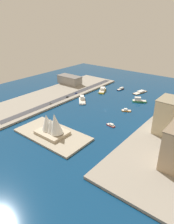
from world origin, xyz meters
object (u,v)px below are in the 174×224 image
at_px(traffic_light_waterfront, 87,88).
at_px(opera_landmark, 52,125).
at_px(suv_black, 67,97).
at_px(hatchback_blue, 76,93).
at_px(barge_flat_brown, 140,92).
at_px(warehouse_low_gray, 173,110).
at_px(sedan_silver, 50,103).
at_px(tugboat_red, 111,125).
at_px(ferry_yellow_fast, 102,90).
at_px(ferry_white_commuter, 82,100).
at_px(ferry_green_doubledeck, 139,100).
at_px(carpark_squat_concrete, 70,80).
at_px(water_taxi_orange, 126,110).
at_px(patrol_launch_navy, 121,89).
at_px(office_block_beige, 168,116).

relative_size(traffic_light_waterfront, opera_landmark, 0.20).
xyz_separation_m(suv_black, opera_landmark, (-61.46, 87.42, 8.49)).
relative_size(hatchback_blue, suv_black, 1.10).
height_order(barge_flat_brown, hatchback_blue, hatchback_blue).
relative_size(warehouse_low_gray, sedan_silver, 8.75).
bearing_deg(tugboat_red, barge_flat_brown, -79.46).
bearing_deg(barge_flat_brown, tugboat_red, 100.54).
height_order(tugboat_red, suv_black, suv_black).
relative_size(barge_flat_brown, warehouse_low_gray, 0.78).
xyz_separation_m(ferry_yellow_fast, traffic_light_waterfront, (18.85, 17.74, 4.58)).
xyz_separation_m(ferry_white_commuter, ferry_green_doubledeck, (-66.91, -50.35, 0.25)).
bearing_deg(suv_black, ferry_yellow_fast, -109.27).
xyz_separation_m(carpark_squat_concrete, traffic_light_waterfront, (-48.44, 9.36, -3.17)).
bearing_deg(water_taxi_orange, opera_landmark, 73.32).
relative_size(carpark_squat_concrete, opera_landmark, 1.42).
bearing_deg(opera_landmark, tugboat_red, -123.68).
xyz_separation_m(patrol_launch_navy, hatchback_blue, (42.45, 68.13, 2.03)).
bearing_deg(carpark_squat_concrete, water_taxi_orange, 164.46).
bearing_deg(traffic_light_waterfront, ferry_yellow_fast, -136.74).
bearing_deg(opera_landmark, ferry_yellow_fast, -75.25).
bearing_deg(sedan_silver, opera_landmark, 139.29).
relative_size(barge_flat_brown, opera_landmark, 0.94).
distance_m(patrol_launch_navy, tugboat_red, 133.96).
bearing_deg(suv_black, office_block_beige, 176.51).
bearing_deg(barge_flat_brown, suv_black, 51.98).
height_order(sedan_silver, suv_black, suv_black).
xyz_separation_m(water_taxi_orange, carpark_squat_concrete, (137.82, -38.32, 8.75)).
xyz_separation_m(water_taxi_orange, barge_flat_brown, (17.43, -79.94, -0.04)).
height_order(ferry_yellow_fast, opera_landmark, opera_landmark).
relative_size(warehouse_low_gray, suv_black, 8.85).
height_order(warehouse_low_gray, suv_black, warehouse_low_gray).
distance_m(carpark_squat_concrete, sedan_silver, 98.92).
height_order(ferry_yellow_fast, warehouse_low_gray, warehouse_low_gray).
height_order(ferry_white_commuter, suv_black, ferry_white_commuter).
bearing_deg(barge_flat_brown, carpark_squat_concrete, 19.07).
height_order(patrol_launch_navy, ferry_green_doubledeck, ferry_green_doubledeck).
relative_size(ferry_green_doubledeck, warehouse_low_gray, 0.55).
distance_m(ferry_yellow_fast, water_taxi_orange, 84.59).
height_order(tugboat_red, barge_flat_brown, barge_flat_brown).
bearing_deg(ferry_green_doubledeck, ferry_yellow_fast, -4.59).
relative_size(suv_black, traffic_light_waterfront, 0.66).
height_order(patrol_launch_navy, office_block_beige, office_block_beige).
relative_size(ferry_yellow_fast, traffic_light_waterfront, 4.26).
distance_m(water_taxi_orange, tugboat_red, 47.91).
xyz_separation_m(tugboat_red, traffic_light_waterfront, (95.65, -76.46, 5.64)).
bearing_deg(office_block_beige, patrol_launch_navy, -41.49).
distance_m(patrol_launch_navy, barge_flat_brown, 34.10).
relative_size(barge_flat_brown, suv_black, 6.94).
height_order(ferry_white_commuter, tugboat_red, ferry_white_commuter).
xyz_separation_m(ferry_white_commuter, barge_flat_brown, (-51.18, -89.12, -1.14)).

